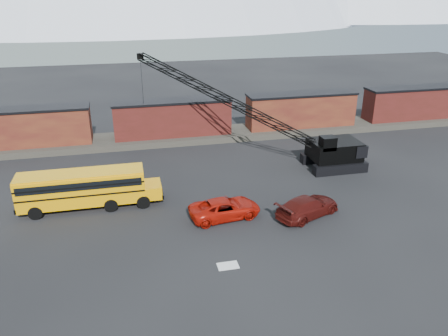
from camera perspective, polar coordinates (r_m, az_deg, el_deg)
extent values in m
plane|color=black|center=(32.70, -1.99, -8.79)|extent=(160.00, 160.00, 0.00)
cube|color=#423F36|center=(52.40, -6.61, 4.00)|extent=(120.00, 5.00, 0.70)
cube|color=#461514|center=(52.58, -24.36, 4.84)|extent=(13.50, 2.90, 4.00)
cube|color=black|center=(52.06, -24.73, 6.98)|extent=(13.70, 3.10, 0.25)
cube|color=black|center=(52.38, -19.58, 3.54)|extent=(2.20, 2.40, 0.60)
cube|color=#4E1816|center=(51.69, -6.73, 6.46)|extent=(13.50, 2.90, 4.00)
cube|color=black|center=(51.16, -6.83, 8.67)|extent=(13.70, 3.10, 0.25)
cube|color=black|center=(51.95, -11.26, 4.29)|extent=(2.20, 2.40, 0.60)
cube|color=black|center=(52.77, -2.10, 5.02)|extent=(2.20, 2.40, 0.60)
cube|color=#461514|center=(55.60, 10.01, 7.44)|extent=(13.50, 2.90, 4.00)
cube|color=black|center=(55.11, 10.15, 9.50)|extent=(13.70, 3.10, 0.25)
cube|color=black|center=(54.63, 5.79, 5.54)|extent=(2.20, 2.40, 0.60)
cube|color=black|center=(57.78, 13.77, 5.96)|extent=(2.20, 2.40, 0.60)
cube|color=#4E1816|center=(63.43, 23.62, 7.78)|extent=(13.50, 2.90, 4.00)
cube|color=black|center=(62.99, 23.91, 9.57)|extent=(13.70, 3.10, 0.25)
cube|color=black|center=(61.49, 20.18, 6.21)|extent=(2.20, 2.40, 0.60)
cube|color=black|center=(66.36, 26.35, 6.39)|extent=(2.20, 2.40, 0.60)
cube|color=silver|center=(29.52, 0.51, -12.64)|extent=(1.40, 0.90, 0.02)
cube|color=orange|center=(37.50, -18.06, -2.51)|extent=(10.00, 2.50, 2.50)
cube|color=orange|center=(37.59, -9.43, -2.75)|extent=(1.60, 2.30, 1.10)
cube|color=orange|center=(36.98, -18.30, -0.69)|extent=(10.00, 2.30, 0.18)
cube|color=black|center=(36.07, -18.33, -2.35)|extent=(9.60, 0.05, 0.65)
cube|color=black|center=(38.37, -18.06, -0.78)|extent=(9.60, 0.05, 0.65)
cube|color=black|center=(37.76, -8.12, -3.05)|extent=(0.15, 2.45, 0.35)
cube|color=black|center=(38.80, -25.31, -4.44)|extent=(0.15, 2.50, 0.35)
cylinder|color=black|center=(37.58, -23.41, -5.41)|extent=(1.10, 0.35, 1.10)
cylinder|color=black|center=(39.60, -22.90, -3.87)|extent=(1.10, 0.35, 1.10)
cylinder|color=black|center=(36.82, -14.54, -4.74)|extent=(1.10, 0.35, 1.10)
cylinder|color=black|center=(38.88, -14.50, -3.20)|extent=(1.10, 0.35, 1.10)
cylinder|color=black|center=(36.77, -10.49, -4.39)|extent=(1.10, 0.35, 1.10)
cylinder|color=black|center=(38.84, -10.68, -2.87)|extent=(1.10, 0.35, 1.10)
imported|color=#AD1308|center=(34.68, 0.13, -5.29)|extent=(5.96, 3.33, 1.58)
imported|color=#420E0B|center=(35.51, 10.88, -4.95)|extent=(6.15, 4.41, 1.65)
cube|color=black|center=(44.28, 14.94, -0.05)|extent=(5.50, 1.00, 1.00)
cube|color=black|center=(46.91, 13.20, 1.43)|extent=(5.50, 1.00, 1.00)
cube|color=black|center=(45.09, 14.21, 2.36)|extent=(4.80, 3.60, 1.80)
cube|color=black|center=(45.94, 16.47, 2.76)|extent=(1.20, 3.80, 1.20)
cube|color=black|center=(43.08, 13.39, 3.18)|extent=(1.40, 1.20, 1.30)
cube|color=black|center=(42.61, 13.71, 2.93)|extent=(1.20, 0.06, 0.90)
cube|color=black|center=(49.16, -10.90, 14.16)|extent=(0.70, 0.50, 0.60)
cylinder|color=black|center=(50.14, -10.47, 8.48)|extent=(0.04, 0.04, 9.75)
cube|color=black|center=(51.47, -10.11, 3.44)|extent=(0.25, 0.25, 0.50)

